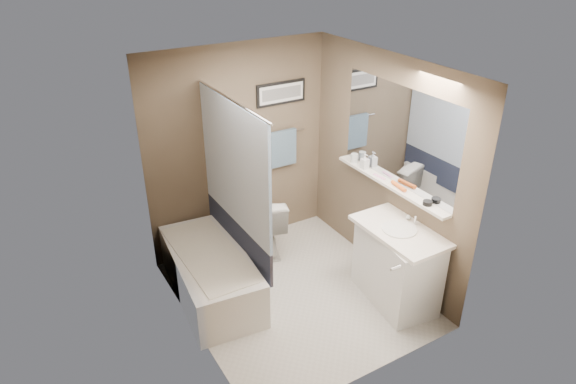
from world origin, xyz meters
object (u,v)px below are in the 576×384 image
glass_jar (354,158)px  toilet (265,223)px  bathtub (211,274)px  hair_brush_front (399,186)px  vanity (397,266)px  candle_bowl_near (428,203)px  soap_bottle (365,161)px

glass_jar → toilet: bearing=152.9°
bathtub → hair_brush_front: hair_brush_front is taller
vanity → candle_bowl_near: candle_bowl_near is taller
bathtub → hair_brush_front: 2.13m
hair_brush_front → candle_bowl_near: bearing=-90.0°
toilet → candle_bowl_near: candle_bowl_near is taller
candle_bowl_near → soap_bottle: soap_bottle is taller
hair_brush_front → soap_bottle: size_ratio=1.32×
vanity → glass_jar: size_ratio=9.00×
vanity → hair_brush_front: (0.19, 0.29, 0.74)m
bathtub → toilet: size_ratio=2.05×
vanity → candle_bowl_near: size_ratio=10.00×
bathtub → hair_brush_front: bearing=-17.1°
bathtub → candle_bowl_near: 2.30m
toilet → vanity: bearing=132.5°
bathtub → vanity: bearing=-27.2°
bathtub → vanity: 1.91m
bathtub → hair_brush_front: size_ratio=6.82×
glass_jar → candle_bowl_near: bearing=-90.0°
hair_brush_front → toilet: bearing=126.9°
candle_bowl_near → hair_brush_front: (0.00, 0.40, 0.00)m
vanity → hair_brush_front: 0.81m
vanity → hair_brush_front: hair_brush_front is taller
vanity → candle_bowl_near: bearing=-24.7°
candle_bowl_near → glass_jar: bearing=90.0°
glass_jar → soap_bottle: bearing=-90.0°
candle_bowl_near → soap_bottle: bearing=90.0°
bathtub → candle_bowl_near: size_ratio=16.67×
toilet → soap_bottle: 1.38m
toilet → vanity: size_ratio=0.81×
bathtub → vanity: size_ratio=1.67×
bathtub → soap_bottle: 2.03m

